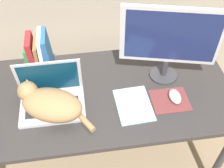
% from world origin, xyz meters
% --- Properties ---
extents(desk, '(1.50, 0.70, 0.71)m').
position_xyz_m(desk, '(0.00, 0.35, 0.64)').
color(desk, '#2D2B2B').
rests_on(desk, ground_plane).
extents(laptop, '(0.34, 0.23, 0.25)m').
position_xyz_m(laptop, '(-0.25, 0.31, 0.75)').
color(laptop, '#B7B7BC').
rests_on(laptop, desk).
extents(cat, '(0.39, 0.31, 0.15)m').
position_xyz_m(cat, '(-0.26, 0.26, 0.78)').
color(cat, '#99754C').
rests_on(cat, desk).
extents(external_monitor, '(0.51, 0.16, 0.45)m').
position_xyz_m(external_monitor, '(0.39, 0.43, 0.97)').
color(external_monitor, '#333338').
rests_on(external_monitor, desk).
extents(mousepad, '(0.20, 0.17, 0.00)m').
position_xyz_m(mousepad, '(0.38, 0.24, 0.71)').
color(mousepad, brown).
rests_on(mousepad, desk).
extents(computer_mouse, '(0.06, 0.11, 0.03)m').
position_xyz_m(computer_mouse, '(0.40, 0.25, 0.72)').
color(computer_mouse, '#99999E').
rests_on(computer_mouse, mousepad).
extents(book_row, '(0.15, 0.17, 0.25)m').
position_xyz_m(book_row, '(-0.31, 0.59, 0.82)').
color(book_row, '#387A42').
rests_on(book_row, desk).
extents(notepad, '(0.19, 0.25, 0.01)m').
position_xyz_m(notepad, '(0.17, 0.24, 0.71)').
color(notepad, '#99C6E0').
rests_on(notepad, desk).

